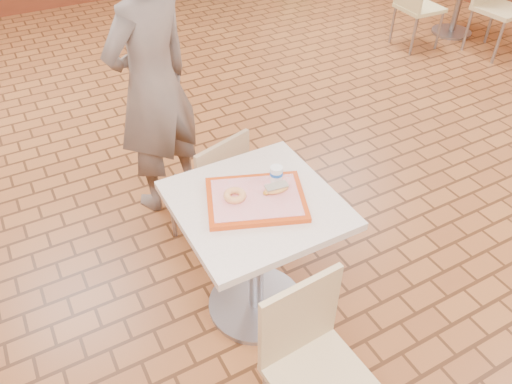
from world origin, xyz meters
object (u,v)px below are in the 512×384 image
ring_donut (235,195)px  paper_cup (276,174)px  main_table (256,240)px  chair_main_back (213,186)px  customer (153,85)px  serving_tray (256,199)px  long_john_donut (276,189)px  chair_main_front (312,358)px  chair_second_left (416,2)px

ring_donut → paper_cup: bearing=5.5°
main_table → chair_main_back: 0.59m
customer → serving_tray: (0.09, -1.19, -0.08)m
chair_main_back → ring_donut: (-0.12, -0.55, 0.38)m
long_john_donut → paper_cup: 0.09m
main_table → chair_main_back: bearing=87.5°
customer → ring_donut: size_ratio=16.48×
chair_main_front → paper_cup: paper_cup is taller
chair_main_front → chair_main_back: 1.28m
chair_main_back → ring_donut: size_ratio=7.67×
paper_cup → chair_main_back: bearing=103.4°
ring_donut → long_john_donut: long_john_donut is taller
paper_cup → chair_second_left: 3.89m
ring_donut → customer: bearing=89.7°
chair_main_back → chair_second_left: 3.69m
serving_tray → paper_cup: (0.15, 0.06, 0.06)m
main_table → serving_tray: (0.00, 0.00, 0.28)m
serving_tray → paper_cup: 0.17m
chair_main_back → ring_donut: bearing=61.9°
chair_main_back → customer: size_ratio=0.47×
long_john_donut → paper_cup: (0.05, 0.08, 0.02)m
chair_main_front → serving_tray: bearing=78.4°
customer → paper_cup: 1.15m
main_table → chair_main_front: chair_main_front is taller
customer → chair_second_left: customer is taller
long_john_donut → chair_second_left: chair_second_left is taller
chair_second_left → main_table: bearing=128.4°
chair_main_back → paper_cup: bearing=87.5°
ring_donut → chair_second_left: 4.10m
main_table → ring_donut: (-0.09, 0.04, 0.31)m
chair_main_front → serving_tray: size_ratio=1.83×
long_john_donut → paper_cup: bearing=58.5°
chair_main_front → serving_tray: chair_main_front is taller
chair_main_front → main_table: bearing=78.4°
customer → chair_main_back: bearing=76.6°
customer → long_john_donut: bearing=74.9°
chair_main_front → chair_main_back: bearing=81.1°
customer → ring_donut: (-0.01, -1.15, -0.05)m
ring_donut → chair_main_front: bearing=-90.5°
main_table → ring_donut: size_ratio=7.36×
main_table → customer: (-0.09, 1.19, 0.36)m
paper_cup → chair_second_left: (3.12, 2.30, -0.37)m
ring_donut → chair_second_left: chair_second_left is taller
chair_main_front → paper_cup: size_ratio=10.63×
chair_main_front → customer: 1.92m
chair_main_back → serving_tray: size_ratio=1.79×
customer → paper_cup: size_ratio=22.38×
serving_tray → long_john_donut: (0.10, -0.01, 0.03)m
long_john_donut → ring_donut: bearing=164.7°
serving_tray → chair_second_left: bearing=35.9°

